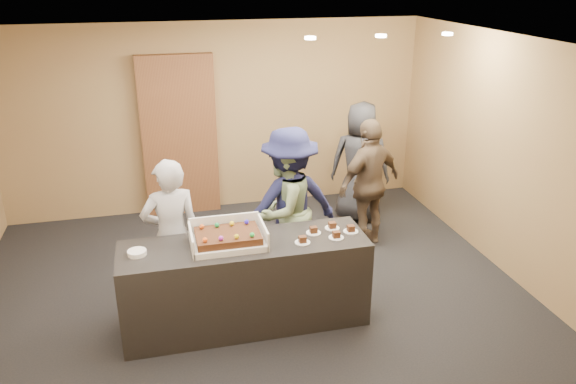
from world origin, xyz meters
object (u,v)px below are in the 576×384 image
object	(u,v)px
serving_counter	(246,284)
sheet_cake	(228,236)
person_server_grey	(172,236)
person_navy_man	(290,204)
cake_box	(228,239)
storage_cabinet	(180,137)
plate_stack	(137,253)
person_sage_man	(284,211)
person_brown_extra	(369,183)
person_dark_suit	(360,162)

from	to	relation	value
serving_counter	sheet_cake	xyz separation A→B (m)	(-0.16, -0.00, 0.55)
person_server_grey	person_navy_man	distance (m)	1.38
cake_box	person_navy_man	size ratio (longest dim) A/B	0.40
person_navy_man	storage_cabinet	bearing A→B (deg)	-71.26
cake_box	plate_stack	distance (m)	0.85
plate_stack	person_sage_man	xyz separation A→B (m)	(1.59, 0.81, -0.09)
cake_box	person_server_grey	size ratio (longest dim) A/B	0.43
serving_counter	cake_box	xyz separation A→B (m)	(-0.16, 0.03, 0.50)
person_sage_man	person_brown_extra	bearing A→B (deg)	165.06
serving_counter	person_brown_extra	xyz separation A→B (m)	(1.83, 1.37, 0.38)
person_brown_extra	person_dark_suit	distance (m)	0.77
person_navy_man	person_dark_suit	distance (m)	1.83
person_navy_man	person_sage_man	bearing A→B (deg)	21.82
sheet_cake	person_navy_man	size ratio (longest dim) A/B	0.34
plate_stack	person_dark_suit	distance (m)	3.67
storage_cabinet	person_sage_man	world-z (taller)	storage_cabinet
sheet_cake	person_server_grey	bearing A→B (deg)	135.89
serving_counter	cake_box	distance (m)	0.52
cake_box	plate_stack	world-z (taller)	cake_box
storage_cabinet	sheet_cake	bearing A→B (deg)	-85.39
person_server_grey	person_sage_man	distance (m)	1.29
sheet_cake	person_brown_extra	xyz separation A→B (m)	(1.99, 1.37, -0.16)
storage_cabinet	person_brown_extra	size ratio (longest dim) A/B	1.37
plate_stack	person_dark_suit	bearing A→B (deg)	35.20
plate_stack	person_navy_man	distance (m)	1.87
serving_counter	person_sage_man	size ratio (longest dim) A/B	1.44
person_sage_man	serving_counter	bearing A→B (deg)	15.43
cake_box	person_navy_man	xyz separation A→B (m)	(0.82, 0.84, -0.06)
sheet_cake	person_server_grey	size ratio (longest dim) A/B	0.37
sheet_cake	person_brown_extra	world-z (taller)	person_brown_extra
serving_counter	person_server_grey	bearing A→B (deg)	143.63
person_server_grey	person_brown_extra	world-z (taller)	person_brown_extra
person_dark_suit	person_sage_man	bearing A→B (deg)	67.53
person_sage_man	person_brown_extra	xyz separation A→B (m)	(1.25, 0.55, 0.00)
person_sage_man	person_navy_man	bearing A→B (deg)	170.75
person_navy_man	person_brown_extra	size ratio (longest dim) A/B	1.06
storage_cabinet	plate_stack	xyz separation A→B (m)	(-0.60, -2.98, -0.22)
person_server_grey	plate_stack	bearing A→B (deg)	47.53
person_sage_man	person_navy_man	xyz separation A→B (m)	(0.08, 0.05, 0.05)
plate_stack	person_sage_man	size ratio (longest dim) A/B	0.11
person_brown_extra	plate_stack	bearing A→B (deg)	2.50
serving_counter	sheet_cake	bearing A→B (deg)	-179.77
plate_stack	person_navy_man	world-z (taller)	person_navy_man
person_brown_extra	cake_box	bearing A→B (deg)	10.86
serving_counter	person_sage_man	distance (m)	1.07
cake_box	person_brown_extra	size ratio (longest dim) A/B	0.42
person_server_grey	person_sage_man	xyz separation A→B (m)	(1.25, 0.32, 0.01)
plate_stack	person_dark_suit	world-z (taller)	person_dark_suit
cake_box	person_sage_man	size ratio (longest dim) A/B	0.43
sheet_cake	person_brown_extra	size ratio (longest dim) A/B	0.36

